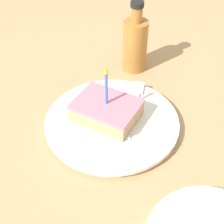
% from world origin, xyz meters
% --- Properties ---
extents(ground_plane, '(2.40, 2.40, 0.04)m').
position_xyz_m(ground_plane, '(0.00, 0.00, -0.02)').
color(ground_plane, tan).
rests_on(ground_plane, ground).
extents(plate, '(0.27, 0.27, 0.02)m').
position_xyz_m(plate, '(-0.01, -0.02, 0.01)').
color(plate, white).
rests_on(plate, ground_plane).
extents(cake_slice, '(0.10, 0.13, 0.12)m').
position_xyz_m(cake_slice, '(-0.01, -0.03, 0.04)').
color(cake_slice, tan).
rests_on(cake_slice, plate).
extents(fork, '(0.18, 0.07, 0.00)m').
position_xyz_m(fork, '(-0.07, 0.00, 0.02)').
color(fork, silver).
rests_on(fork, plate).
extents(bottle, '(0.06, 0.06, 0.18)m').
position_xyz_m(bottle, '(-0.23, -0.07, 0.07)').
color(bottle, '#B27233').
rests_on(bottle, ground_plane).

